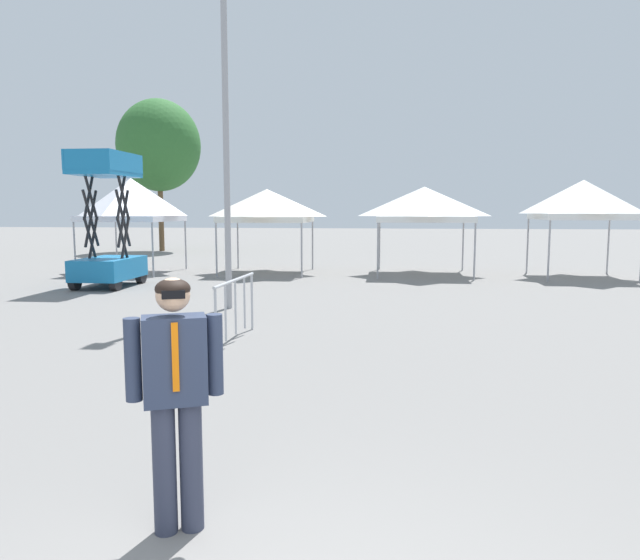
% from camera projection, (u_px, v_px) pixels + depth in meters
% --- Properties ---
extents(canopy_tent_center, '(3.07, 3.07, 3.35)m').
position_uv_depth(canopy_tent_center, '(131.00, 200.00, 20.96)').
color(canopy_tent_center, '#9E9EA3').
rests_on(canopy_tent_center, ground).
extents(canopy_tent_behind_center, '(3.06, 3.06, 2.96)m').
position_uv_depth(canopy_tent_behind_center, '(267.00, 206.00, 20.76)').
color(canopy_tent_behind_center, '#9E9EA3').
rests_on(canopy_tent_behind_center, ground).
extents(canopy_tent_far_left, '(3.25, 3.25, 3.02)m').
position_uv_depth(canopy_tent_far_left, '(424.00, 204.00, 20.28)').
color(canopy_tent_far_left, '#9E9EA3').
rests_on(canopy_tent_far_left, ground).
extents(canopy_tent_far_right, '(2.94, 2.94, 3.21)m').
position_uv_depth(canopy_tent_far_right, '(583.00, 200.00, 19.30)').
color(canopy_tent_far_right, '#9E9EA3').
rests_on(canopy_tent_far_right, ground).
extents(scissor_lift, '(1.44, 2.32, 3.86)m').
position_uv_depth(scissor_lift, '(108.00, 246.00, 17.13)').
color(scissor_lift, black).
rests_on(scissor_lift, ground).
extents(person_foreground, '(0.61, 0.38, 1.78)m').
position_uv_depth(person_foreground, '(176.00, 387.00, 4.01)').
color(person_foreground, '#33384C').
rests_on(person_foreground, ground).
extents(light_pole_near_lift, '(0.36, 0.36, 8.12)m').
position_uv_depth(light_pole_near_lift, '(225.00, 100.00, 12.92)').
color(light_pole_near_lift, '#9E9EA3').
rests_on(light_pole_near_lift, ground).
extents(tree_behind_tents_right, '(4.44, 4.44, 8.12)m').
position_uv_depth(tree_behind_tents_right, '(159.00, 146.00, 31.68)').
color(tree_behind_tents_right, brown).
rests_on(tree_behind_tents_right, ground).
extents(crowd_barrier_near_person, '(0.13, 2.10, 1.08)m').
position_uv_depth(crowd_barrier_near_person, '(235.00, 297.00, 10.00)').
color(crowd_barrier_near_person, '#B7BABF').
rests_on(crowd_barrier_near_person, ground).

